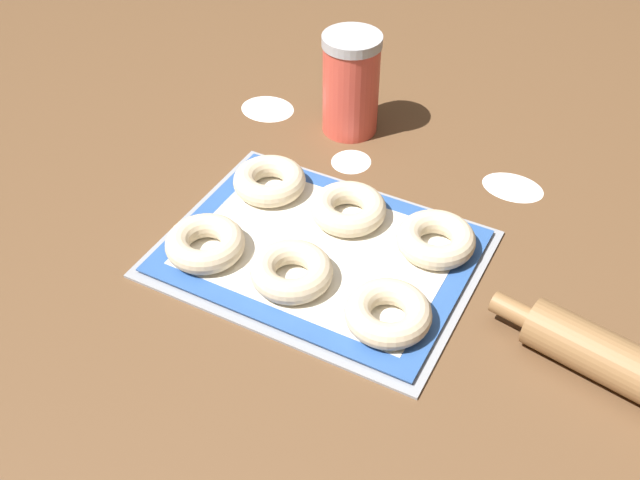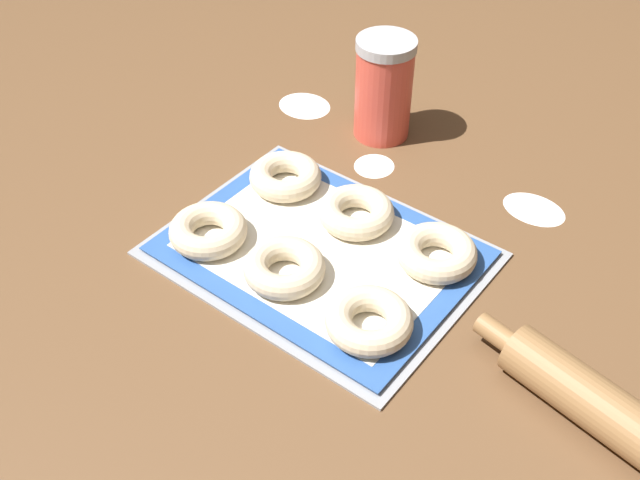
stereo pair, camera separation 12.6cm
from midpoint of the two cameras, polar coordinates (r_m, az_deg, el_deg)
The scene contains 13 objects.
ground_plane at distance 1.02m, azimuth 3.27°, elevation -0.93°, with size 2.80×2.80×0.00m, color brown.
baking_tray at distance 1.01m, azimuth 3.56°, elevation -1.20°, with size 0.42×0.32×0.01m.
baking_mat at distance 1.01m, azimuth 3.57°, elevation -0.98°, with size 0.39×0.30×0.00m.
bagel_front_left at distance 1.01m, azimuth -5.03°, elevation 0.53°, with size 0.11×0.11×0.03m.
bagel_front_center at distance 0.96m, azimuth 1.02°, elevation -2.33°, with size 0.11×0.11×0.03m.
bagel_front_right at distance 0.90m, azimuth 7.79°, elevation -6.36°, with size 0.11×0.11×0.03m.
bagel_back_left at distance 1.10m, azimuth 0.61°, elevation 4.70°, with size 0.11×0.11×0.03m.
bagel_back_center at distance 1.05m, azimuth 6.23°, elevation 1.93°, with size 0.11×0.11×0.03m.
bagel_back_right at distance 1.00m, azimuth 12.46°, elevation -1.16°, with size 0.11×0.11×0.03m.
flour_canister at distance 1.21m, azimuth 7.92°, elevation 11.26°, with size 0.09×0.09×0.17m.
flour_patch_near at distance 1.32m, azimuth 1.60°, elevation 10.11°, with size 0.09×0.08×0.00m.
flour_patch_far at distance 1.18m, azimuth 7.23°, elevation 5.51°, with size 0.06×0.07×0.00m.
flour_patch_side at distance 1.15m, azimuth 19.07°, elevation 2.10°, with size 0.09×0.07×0.00m.
Camera 2 is at (0.46, -0.59, 0.70)m, focal length 42.00 mm.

